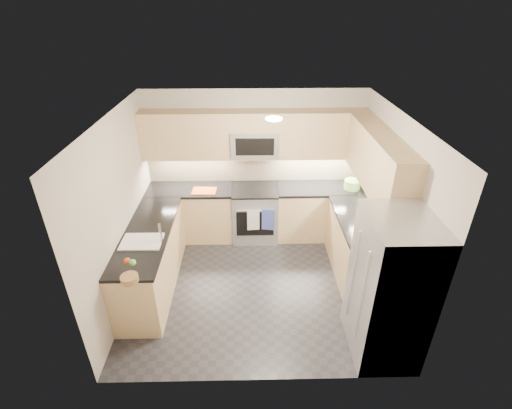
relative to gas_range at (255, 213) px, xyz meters
name	(u,v)px	position (x,y,z in m)	size (l,w,h in m)	color
floor	(256,283)	(0.00, -1.28, -0.46)	(3.60, 3.20, 0.00)	#25242A
ceiling	(257,118)	(0.00, -1.28, 2.04)	(3.60, 3.20, 0.02)	beige
wall_back	(254,164)	(0.00, 0.32, 0.79)	(3.60, 0.02, 2.50)	#BBB0A3
wall_front	(260,295)	(0.00, -2.88, 0.79)	(3.60, 0.02, 2.50)	#BBB0A3
wall_left	(120,212)	(-1.80, -1.28, 0.79)	(0.02, 3.20, 2.50)	#BBB0A3
wall_right	(391,209)	(1.80, -1.28, 0.79)	(0.02, 3.20, 2.50)	#BBB0A3
base_cab_back_left	(192,214)	(-1.09, 0.02, -0.01)	(1.42, 0.60, 0.90)	#D5B380
base_cab_back_right	(317,212)	(1.09, 0.02, -0.01)	(1.42, 0.60, 0.90)	#D5B380
base_cab_right	(358,251)	(1.50, -1.12, -0.01)	(0.60, 1.70, 0.90)	#D5B380
base_cab_peninsula	(151,260)	(-1.50, -1.28, -0.01)	(0.60, 2.00, 0.90)	#D5B380
countertop_back_left	(190,189)	(-1.09, 0.02, 0.47)	(1.42, 0.63, 0.04)	black
countertop_back_right	(320,188)	(1.09, 0.02, 0.47)	(1.42, 0.63, 0.04)	black
countertop_right	(362,224)	(1.50, -1.12, 0.47)	(0.63, 1.70, 0.04)	black
countertop_peninsula	(147,233)	(-1.50, -1.28, 0.47)	(0.63, 2.00, 0.04)	black
upper_cab_back	(255,134)	(0.00, 0.15, 1.37)	(3.60, 0.35, 0.75)	#D5B380
upper_cab_right	(379,162)	(1.62, -1.00, 1.37)	(0.35, 1.95, 0.75)	#D5B380
backsplash_back	(254,167)	(0.00, 0.32, 0.74)	(3.60, 0.01, 0.51)	tan
backsplash_right	(380,197)	(1.80, -0.82, 0.74)	(0.01, 2.30, 0.51)	tan
gas_range	(255,213)	(0.00, 0.00, 0.00)	(0.76, 0.65, 0.91)	#A8ACB0
range_cooktop	(255,190)	(0.00, 0.00, 0.46)	(0.76, 0.65, 0.03)	black
oven_door_glass	(255,224)	(0.00, -0.33, -0.01)	(0.62, 0.02, 0.45)	black
oven_handle	(255,210)	(0.00, -0.35, 0.26)	(0.02, 0.02, 0.60)	#B2B5BA
microwave	(255,142)	(0.00, 0.12, 1.24)	(0.76, 0.40, 0.40)	#A0A3A7
microwave_door	(255,147)	(0.00, -0.08, 1.24)	(0.60, 0.01, 0.28)	black
refrigerator	(389,289)	(1.45, -2.43, 0.45)	(0.70, 0.90, 1.80)	#A9ACB1
fridge_handle_left	(361,297)	(1.08, -2.61, 0.49)	(0.02, 0.02, 1.20)	#B2B5BA
fridge_handle_right	(353,275)	(1.08, -2.25, 0.49)	(0.02, 0.02, 1.20)	#B2B5BA
sink_basin	(143,246)	(-1.50, -1.53, 0.42)	(0.52, 0.38, 0.16)	white
faucet	(161,233)	(-1.24, -1.53, 0.62)	(0.03, 0.03, 0.28)	silver
utensil_bowl	(352,184)	(1.62, -0.03, 0.56)	(0.26, 0.26, 0.15)	#64A345
cutting_board	(204,191)	(-0.83, -0.08, 0.49)	(0.39, 0.27, 0.01)	#E64E15
fruit_basket	(130,279)	(-1.44, -2.28, 0.52)	(0.20, 0.20, 0.07)	#A4794C
fruit_apple	(127,261)	(-1.52, -2.07, 0.60)	(0.08, 0.08, 0.08)	#C64216
fruit_pear	(133,263)	(-1.45, -2.10, 0.60)	(0.08, 0.08, 0.08)	#4DB54E
dish_towel_check	(253,220)	(-0.03, -0.37, 0.10)	(0.20, 0.02, 0.38)	white
dish_towel_blue	(268,220)	(0.21, -0.37, 0.10)	(0.20, 0.02, 0.38)	#38469A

